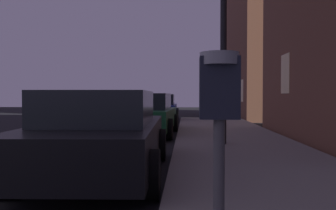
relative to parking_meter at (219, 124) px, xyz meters
The scene contains 4 objects.
parking_meter is the anchor object (origin of this frame).
car_black 4.49m from the parking_meter, 110.94° to the left, with size 2.21×4.56×1.43m.
car_green 10.52m from the parking_meter, 98.74° to the left, with size 2.26×4.37×1.43m.
car_blue 17.02m from the parking_meter, 95.38° to the left, with size 2.06×4.20×1.43m.
Camera 1 is at (4.29, -1.61, 1.35)m, focal length 37.92 mm.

